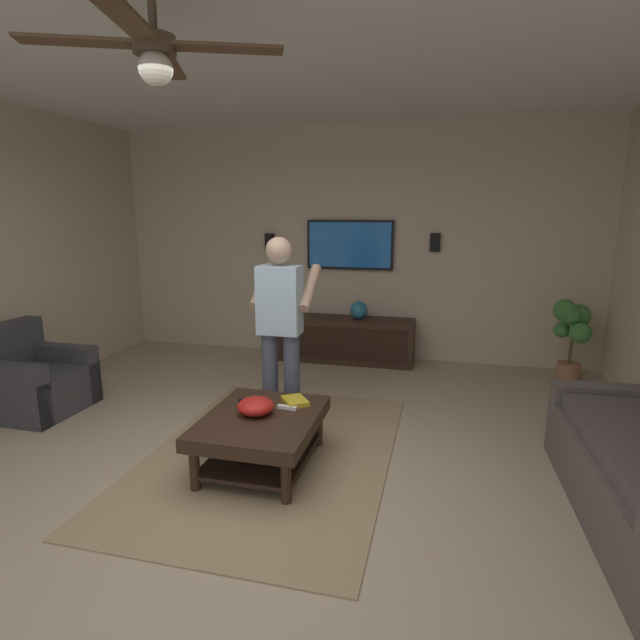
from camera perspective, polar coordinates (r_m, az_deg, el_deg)
ground_plane at (r=3.50m, az=-8.52°, el=-19.64°), size 8.43×8.43×0.00m
wall_back_tv at (r=6.41m, az=3.39°, el=8.71°), size 0.10×6.25×2.90m
area_rug at (r=4.03m, az=-5.56°, el=-14.88°), size 2.65×1.81×0.01m
armchair at (r=5.43m, az=-30.02°, el=-6.16°), size 0.81×0.82×0.82m
coffee_table at (r=3.74m, az=-6.70°, el=-12.25°), size 1.00×0.80×0.40m
media_console at (r=6.27m, az=2.88°, el=-2.25°), size 0.45×1.70×0.55m
tv at (r=6.32m, az=3.42°, el=8.56°), size 0.05×1.09×0.61m
person_standing at (r=4.29m, az=-4.52°, el=-0.01°), size 0.53×0.53×1.64m
potted_plant_tall at (r=6.09m, az=26.79°, el=-0.90°), size 0.41×0.41×0.92m
bowl at (r=3.70m, az=-7.33°, el=-9.72°), size 0.27×0.27×0.12m
remote_white at (r=3.79m, az=-3.76°, el=-9.93°), size 0.05×0.15×0.02m
remote_black at (r=3.94m, az=-8.25°, el=-9.14°), size 0.08×0.16×0.02m
book at (r=3.89m, az=-2.86°, el=-9.22°), size 0.27×0.26×0.04m
vase_round at (r=6.14m, az=4.45°, el=1.12°), size 0.22×0.22×0.22m
wall_speaker_left at (r=6.22m, az=13.00°, el=8.63°), size 0.06×0.12×0.22m
wall_speaker_right at (r=6.61m, az=-5.75°, el=8.85°), size 0.06×0.12×0.22m
ceiling_fan at (r=2.75m, az=-18.43°, el=27.05°), size 1.18×1.15×0.46m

